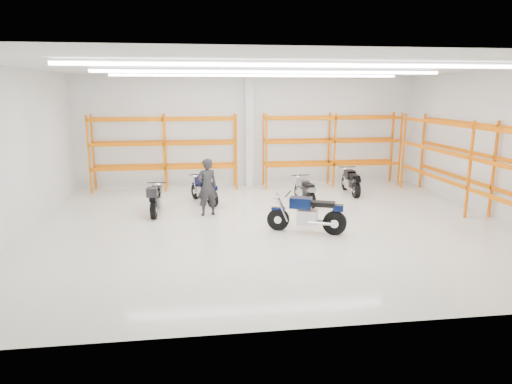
{
  "coord_description": "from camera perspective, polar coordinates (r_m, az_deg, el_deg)",
  "views": [
    {
      "loc": [
        -2.23,
        -12.73,
        3.85
      ],
      "look_at": [
        -0.44,
        0.5,
        0.9
      ],
      "focal_mm": 32.0,
      "sensor_mm": 36.0,
      "label": 1
    }
  ],
  "objects": [
    {
      "name": "motorcycle_back_d",
      "position": [
        17.78,
        11.81,
        1.19
      ],
      "size": [
        0.66,
        2.0,
        0.98
      ],
      "color": "black",
      "rests_on": "ground"
    },
    {
      "name": "standing_man",
      "position": [
        14.43,
        -6.15,
        0.63
      ],
      "size": [
        0.75,
        0.59,
        1.83
      ],
      "primitive_type": "imported",
      "rotation": [
        0.0,
        0.0,
        3.39
      ],
      "color": "black",
      "rests_on": "ground"
    },
    {
      "name": "pallet_racking_side",
      "position": [
        15.56,
        26.48,
        3.62
      ],
      "size": [
        0.87,
        9.07,
        3.0
      ],
      "color": "#ED5909",
      "rests_on": "ground"
    },
    {
      "name": "motorcycle_main",
      "position": [
        12.73,
        6.76,
        -2.85
      ],
      "size": [
        2.12,
        1.07,
        1.09
      ],
      "color": "black",
      "rests_on": "ground"
    },
    {
      "name": "room_shell",
      "position": [
        12.96,
        2.24,
        9.93
      ],
      "size": [
        14.02,
        12.02,
        4.51
      ],
      "color": "silver",
      "rests_on": "ground"
    },
    {
      "name": "motorcycle_back_c",
      "position": [
        15.9,
        6.15,
        0.02
      ],
      "size": [
        0.65,
        1.95,
        0.96
      ],
      "color": "black",
      "rests_on": "ground"
    },
    {
      "name": "motorcycle_back_a",
      "position": [
        14.84,
        -12.48,
        -0.95
      ],
      "size": [
        0.63,
        1.98,
        1.02
      ],
      "color": "black",
      "rests_on": "ground"
    },
    {
      "name": "structural_column",
      "position": [
        18.75,
        -0.86,
        7.55
      ],
      "size": [
        0.32,
        0.32,
        4.5
      ],
      "primitive_type": "cube",
      "color": "white",
      "rests_on": "ground"
    },
    {
      "name": "pallet_racking_back_left",
      "position": [
        18.36,
        -11.37,
        5.75
      ],
      "size": [
        5.67,
        0.87,
        3.0
      ],
      "color": "#ED5909",
      "rests_on": "ground"
    },
    {
      "name": "ground",
      "position": [
        13.49,
        2.14,
        -4.15
      ],
      "size": [
        14.0,
        14.0,
        0.0
      ],
      "primitive_type": "plane",
      "color": "beige",
      "rests_on": "ground"
    },
    {
      "name": "motorcycle_back_b",
      "position": [
        16.06,
        -6.43,
        0.17
      ],
      "size": [
        0.97,
        1.87,
        0.97
      ],
      "color": "black",
      "rests_on": "ground"
    },
    {
      "name": "pallet_racking_back_right",
      "position": [
        19.17,
        9.47,
        6.1
      ],
      "size": [
        5.67,
        0.87,
        3.0
      ],
      "color": "#ED5909",
      "rests_on": "ground"
    }
  ]
}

